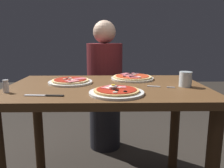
# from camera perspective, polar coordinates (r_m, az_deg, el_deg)

# --- Properties ---
(dining_table) EXTENTS (1.17, 0.75, 0.75)m
(dining_table) POSITION_cam_1_polar(r_m,az_deg,el_deg) (1.38, -1.38, -5.49)
(dining_table) COLOR brown
(dining_table) RESTS_ON ground
(pizza_foreground) EXTENTS (0.28, 0.28, 0.05)m
(pizza_foreground) POSITION_cam_1_polar(r_m,az_deg,el_deg) (1.14, 1.11, -1.91)
(pizza_foreground) COLOR white
(pizza_foreground) RESTS_ON dining_table
(pizza_across_left) EXTENTS (0.29, 0.29, 0.03)m
(pizza_across_left) POSITION_cam_1_polar(r_m,az_deg,el_deg) (1.56, 5.13, 1.65)
(pizza_across_left) COLOR silver
(pizza_across_left) RESTS_ON dining_table
(pizza_across_right) EXTENTS (0.28, 0.28, 0.03)m
(pizza_across_right) POSITION_cam_1_polar(r_m,az_deg,el_deg) (1.44, -10.45, 0.68)
(pizza_across_right) COLOR white
(pizza_across_right) RESTS_ON dining_table
(water_glass_near) EXTENTS (0.07, 0.07, 0.09)m
(water_glass_near) POSITION_cam_1_polar(r_m,az_deg,el_deg) (1.38, 18.08, 0.90)
(water_glass_near) COLOR silver
(water_glass_near) RESTS_ON dining_table
(fork) EXTENTS (0.15, 0.06, 0.00)m
(fork) POSITION_cam_1_polar(r_m,az_deg,el_deg) (1.33, 11.70, -0.66)
(fork) COLOR silver
(fork) RESTS_ON dining_table
(knife) EXTENTS (0.20, 0.04, 0.01)m
(knife) POSITION_cam_1_polar(r_m,az_deg,el_deg) (1.15, -16.16, -2.80)
(knife) COLOR silver
(knife) RESTS_ON dining_table
(salt_shaker) EXTENTS (0.03, 0.03, 0.07)m
(salt_shaker) POSITION_cam_1_polar(r_m,az_deg,el_deg) (1.29, -25.28, -0.53)
(salt_shaker) COLOR white
(salt_shaker) RESTS_ON dining_table
(diner_person) EXTENTS (0.32, 0.32, 1.18)m
(diner_person) POSITION_cam_1_polar(r_m,az_deg,el_deg) (2.08, -1.84, -1.39)
(diner_person) COLOR black
(diner_person) RESTS_ON ground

